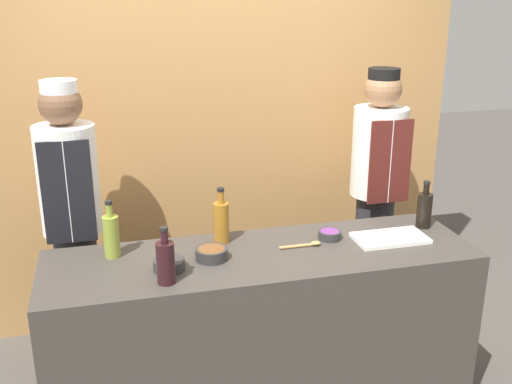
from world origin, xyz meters
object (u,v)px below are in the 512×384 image
Objects in this scene: sauce_bowl_orange at (169,264)px; bottle_amber at (221,221)px; chef_right at (376,191)px; bottle_soy at (424,209)px; sauce_bowl_purple at (330,234)px; bottle_oil at (111,235)px; chef_left at (72,218)px; cutting_board at (390,238)px; wooden_spoon at (305,245)px; sauce_bowl_brown at (211,253)px; bottle_wine at (166,261)px.

bottle_amber is at bearing 39.98° from sauce_bowl_orange.
bottle_soy is at bearing -87.35° from chef_right.
sauce_bowl_purple is 0.45× the size of bottle_soy.
chef_left is at bearing 111.83° from bottle_oil.
sauce_bowl_purple is 1.43m from chef_left.
chef_right is (1.09, 0.47, -0.09)m from bottle_amber.
cutting_board is 1.27× the size of bottle_amber.
chef_right reaches higher than wooden_spoon.
cutting_board is at bearing -2.92° from wooden_spoon.
sauce_bowl_brown is (0.21, 0.06, 0.00)m from sauce_bowl_orange.
bottle_soy is 1.47m from bottle_wine.
chef_left is at bearing 151.05° from wooden_spoon.
bottle_soy is (0.56, 0.03, 0.08)m from sauce_bowl_purple.
sauce_bowl_purple is 0.45× the size of bottle_wine.
bottle_soy is at bearing 3.10° from sauce_bowl_purple.
sauce_bowl_orange is 0.52× the size of bottle_oil.
bottle_soy is 1.94m from chef_left.
sauce_bowl_orange is 0.09× the size of chef_left.
bottle_amber is 0.50m from bottle_wine.
cutting_board is 0.46m from wooden_spoon.
bottle_oil is at bearing 123.22° from bottle_wine.
wooden_spoon is (0.40, -0.16, -0.11)m from bottle_amber.
sauce_bowl_purple is 0.41× the size of bottle_oil.
chef_right reaches higher than sauce_bowl_brown.
chef_left is (-1.15, 0.64, 0.02)m from wooden_spoon.
sauce_bowl_brown is at bearing -150.68° from chef_right.
bottle_soy is at bearing -0.99° from bottle_oil.
cutting_board is at bearing -16.38° from sauce_bowl_purple.
sauce_bowl_brown is 1.21m from bottle_soy.
bottle_amber is at bearing 65.00° from sauce_bowl_brown.
sauce_bowl_orange is (-0.85, -0.15, 0.00)m from sauce_bowl_purple.
sauce_bowl_orange is 0.40m from bottle_amber.
sauce_bowl_brown is 0.49m from bottle_oil.
sauce_bowl_purple is 0.87m from sauce_bowl_orange.
chef_left is at bearing 156.44° from sauce_bowl_purple.
cutting_board is at bearing 3.20° from sauce_bowl_orange.
sauce_bowl_orange is 0.95× the size of sauce_bowl_brown.
bottle_wine reaches higher than wooden_spoon.
sauce_bowl_orange is 1.42m from bottle_soy.
bottle_amber reaches higher than sauce_bowl_brown.
bottle_amber reaches higher than sauce_bowl_purple.
bottle_amber is 0.44m from wooden_spoon.
cutting_board is 0.22× the size of chef_left.
bottle_oil reaches higher than sauce_bowl_purple.
bottle_wine is (-1.44, -0.31, 0.00)m from bottle_soy.
bottle_amber is 0.17× the size of chef_left.
bottle_oil is (-0.25, 0.21, 0.08)m from sauce_bowl_orange.
sauce_bowl_orange is 0.85m from chef_left.
sauce_bowl_purple is at bearing -3.06° from bottle_oil.
chef_left is (-1.31, 0.57, 0.00)m from sauce_bowl_purple.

